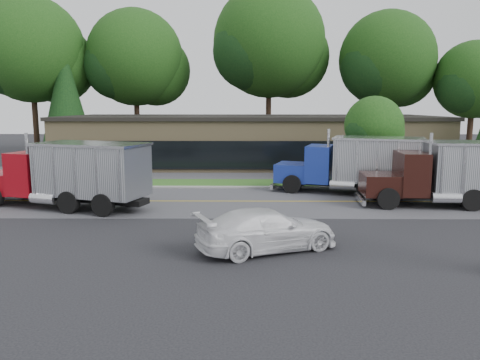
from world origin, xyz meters
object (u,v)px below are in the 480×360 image
at_px(dump_truck_red, 71,173).
at_px(dump_truck_maroon, 453,172).
at_px(dump_truck_blue, 357,164).
at_px(rally_car, 267,230).

height_order(dump_truck_red, dump_truck_maroon, same).
bearing_deg(dump_truck_red, dump_truck_blue, -146.86).
relative_size(dump_truck_blue, dump_truck_maroon, 1.06).
bearing_deg(dump_truck_maroon, dump_truck_blue, -36.45).
bearing_deg(dump_truck_maroon, rally_car, 41.08).
bearing_deg(dump_truck_red, rally_car, 162.45).
distance_m(dump_truck_red, dump_truck_blue, 16.03).
relative_size(dump_truck_blue, rally_car, 1.70).
relative_size(dump_truck_red, dump_truck_blue, 1.08).
distance_m(dump_truck_blue, dump_truck_maroon, 5.40).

